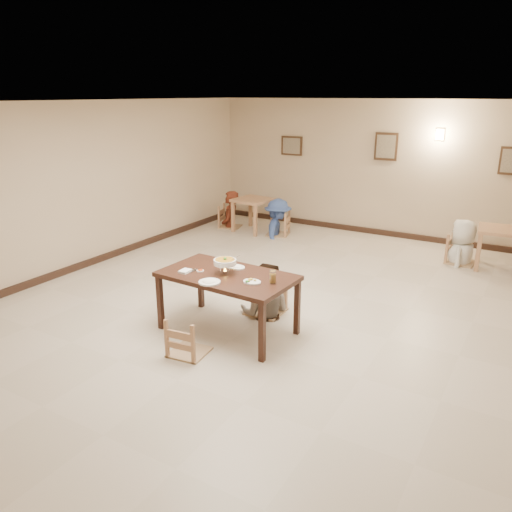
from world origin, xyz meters
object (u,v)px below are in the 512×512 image
Objects in this scene: bg_diner_a at (230,191)px; bg_table_left at (253,205)px; bg_diner_c at (466,220)px; bg_chair_ll at (230,207)px; bg_chair_lr at (278,213)px; bg_table_right at (500,236)px; main_diner at (266,263)px; curry_warmer at (225,262)px; chair_far at (266,278)px; chair_near at (188,318)px; bg_diner_b at (278,199)px; bg_chair_rl at (464,236)px; drink_glass at (273,277)px; main_table at (227,280)px.

bg_table_left is at bearing 65.52° from bg_diner_a.
bg_diner_c is (5.29, 0.01, -0.03)m from bg_diner_a.
bg_table_left is 0.85× the size of bg_chair_ll.
bg_table_right is at bearing 76.08° from bg_chair_lr.
main_diner reaches higher than bg_chair_lr.
bg_diner_a is at bearing 122.83° from curry_warmer.
bg_chair_ll is at bearing 122.83° from curry_warmer.
chair_near is (-0.22, -1.56, -0.06)m from chair_far.
bg_chair_lr is at bearing -83.20° from main_diner.
bg_diner_b reaches higher than bg_chair_lr.
chair_far is 5.03m from bg_diner_a.
main_diner is 4.71× the size of curry_warmer.
bg_chair_lr is (-1.64, 5.41, 0.04)m from chair_near.
bg_diner_a is (-3.00, 4.66, -0.10)m from curry_warmer.
chair_near is 6.19m from bg_chair_ll.
bg_table_left is at bearing -75.83° from main_diner.
bg_chair_ll is 5.29m from bg_chair_rl.
drink_glass is 0.20× the size of bg_table_right.
bg_chair_rl is (4.63, 0.04, -0.10)m from bg_table_left.
chair_near is 1.17m from drink_glass.
bg_diner_b is at bearing 109.95° from curry_warmer.
main_table is 0.82m from chair_near.
bg_diner_c is at bearing 0.53° from bg_table_left.
drink_glass reaches higher than bg_table_right.
main_table is at bearing 6.03° from bg_chair_lr.
main_table is at bearing -121.57° from bg_table_right.
bg_table_left is (-2.30, 5.40, 0.16)m from chair_near.
bg_table_right is (2.87, 4.67, -0.12)m from main_table.
bg_chair_rl is at bearing 179.45° from bg_table_right.
bg_chair_lr is 1.38m from bg_diner_a.
main_table is at bearing -178.46° from drink_glass.
drink_glass is (0.51, -0.71, 0.11)m from main_diner.
bg_diner_a is (-2.96, 5.43, 0.41)m from chair_near.
bg_chair_lr is at bearing 109.95° from curry_warmer.
chair_near is at bearing -93.00° from curry_warmer.
main_diner is at bearing 11.49° from bg_chair_lr.
main_diner is 0.78m from curry_warmer.
bg_table_right is at bearing 60.83° from main_table.
bg_table_right is 5.92m from bg_chair_ll.
bg_diner_b is at bearing 0.52° from bg_table_left.
bg_diner_b reaches higher than chair_near.
bg_chair_rl reaches higher than bg_chair_ll.
bg_chair_lr is 0.62× the size of bg_diner_b.
chair_far is 5.02m from bg_chair_ll.
curry_warmer is 0.31× the size of bg_chair_rl.
drink_glass is at bearing -140.69° from chair_near.
drink_glass is at bearing -156.60° from bg_chair_ll.
main_diner reaches higher than bg_table_left.
main_diner reaches higher than main_table.
bg_chair_rl is at bearing -109.62° from bg_diner_b.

